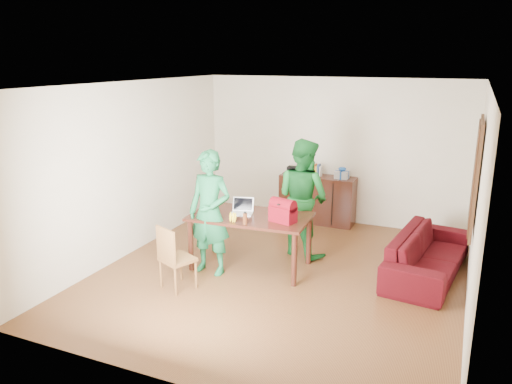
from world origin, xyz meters
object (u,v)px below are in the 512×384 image
at_px(person_far, 303,197).
at_px(bottle, 245,218).
at_px(red_bag, 283,213).
at_px(laptop, 242,211).
at_px(sofa, 428,254).
at_px(chair, 177,270).
at_px(person_near, 210,213).
at_px(table, 251,222).

distance_m(person_far, bottle, 1.29).
bearing_deg(red_bag, laptop, -171.47).
distance_m(laptop, sofa, 2.76).
xyz_separation_m(person_far, sofa, (1.92, -0.06, -0.62)).
height_order(chair, red_bag, red_bag).
bearing_deg(person_far, chair, 82.66).
bearing_deg(sofa, red_bag, 121.43).
xyz_separation_m(person_far, red_bag, (0.01, -0.91, 0.02)).
relative_size(laptop, bottle, 2.01).
bearing_deg(person_near, person_far, 53.87).
bearing_deg(chair, red_bag, 62.94).
height_order(table, person_far, person_far).
height_order(chair, person_near, person_near).
bearing_deg(table, bottle, -80.27).
relative_size(person_far, bottle, 10.39).
bearing_deg(bottle, laptop, 121.20).
relative_size(chair, person_far, 0.48).
xyz_separation_m(red_bag, sofa, (1.91, 0.86, -0.63)).
bearing_deg(red_bag, person_near, -147.65).
distance_m(chair, bottle, 1.16).
relative_size(person_near, bottle, 10.12).
relative_size(table, chair, 1.99).
height_order(person_near, laptop, person_near).
bearing_deg(sofa, laptop, 113.92).
relative_size(chair, person_near, 0.50).
bearing_deg(table, laptop, 179.03).
xyz_separation_m(table, bottle, (0.09, -0.40, 0.19)).
xyz_separation_m(person_near, bottle, (0.55, -0.01, -0.00)).
xyz_separation_m(chair, bottle, (0.71, 0.65, 0.64)).
bearing_deg(table, person_far, 53.63).
distance_m(red_bag, sofa, 2.19).
xyz_separation_m(table, laptop, (-0.14, -0.01, 0.15)).
distance_m(table, bottle, 0.45).
bearing_deg(laptop, red_bag, -21.49).
xyz_separation_m(chair, laptop, (0.48, 1.04, 0.59)).
xyz_separation_m(laptop, sofa, (2.59, 0.77, -0.55)).
bearing_deg(bottle, table, 103.36).
xyz_separation_m(chair, person_near, (0.16, 0.66, 0.64)).
relative_size(table, person_far, 0.96).
xyz_separation_m(table, person_near, (-0.46, -0.39, 0.20)).
distance_m(person_far, laptop, 1.07).
relative_size(table, red_bag, 4.96).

